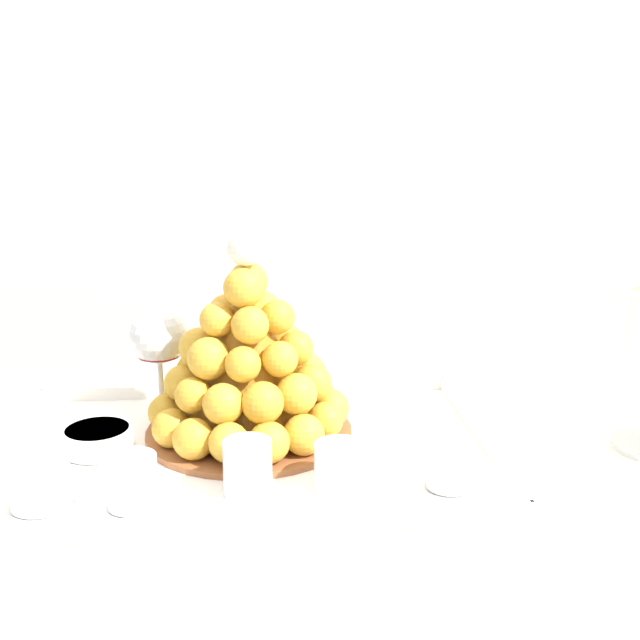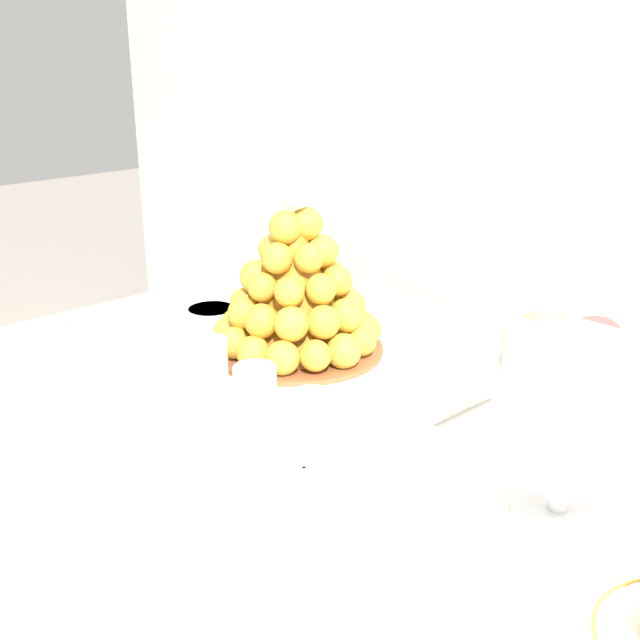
{
  "view_description": "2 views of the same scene",
  "coord_description": "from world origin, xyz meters",
  "views": [
    {
      "loc": [
        -0.25,
        -0.82,
        1.17
      ],
      "look_at": [
        -0.18,
        -0.04,
        0.96
      ],
      "focal_mm": 43.48,
      "sensor_mm": 36.0,
      "label": 1
    },
    {
      "loc": [
        0.6,
        -0.63,
        1.24
      ],
      "look_at": [
        -0.13,
        0.02,
        0.88
      ],
      "focal_mm": 44.9,
      "sensor_mm": 36.0,
      "label": 2
    }
  ],
  "objects": [
    {
      "name": "creme_brulee_ramekin",
      "position": [
        -0.44,
        0.06,
        0.79
      ],
      "size": [
        0.08,
        0.08,
        0.03
      ],
      "color": "white",
      "rests_on": "serving_tray"
    },
    {
      "name": "dessert_cup_centre",
      "position": [
        -0.26,
        -0.07,
        0.8
      ],
      "size": [
        0.05,
        0.05,
        0.06
      ],
      "color": "silver",
      "rests_on": "serving_tray"
    },
    {
      "name": "buffet_table",
      "position": [
        0.0,
        0.0,
        0.66
      ],
      "size": [
        1.36,
        0.85,
        0.77
      ],
      "color": "brown",
      "rests_on": "ground_plane"
    },
    {
      "name": "croquembouche",
      "position": [
        -0.25,
        0.09,
        0.87
      ],
      "size": [
        0.26,
        0.26,
        0.26
      ],
      "color": "brown",
      "rests_on": "serving_tray"
    },
    {
      "name": "dessert_cup_mid_left",
      "position": [
        -0.38,
        -0.08,
        0.8
      ],
      "size": [
        0.05,
        0.05,
        0.05
      ],
      "color": "silver",
      "rests_on": "serving_tray"
    },
    {
      "name": "dessert_cup_left",
      "position": [
        -0.47,
        -0.07,
        0.8
      ],
      "size": [
        0.06,
        0.06,
        0.05
      ],
      "color": "silver",
      "rests_on": "serving_tray"
    },
    {
      "name": "macaron_goblet",
      "position": [
        0.24,
        0.02,
        0.9
      ],
      "size": [
        0.15,
        0.14,
        0.22
      ],
      "color": "white",
      "rests_on": "buffet_table"
    },
    {
      "name": "serving_tray",
      "position": [
        -0.26,
        0.05,
        0.77
      ],
      "size": [
        0.59,
        0.39,
        0.02
      ],
      "color": "white",
      "rests_on": "buffet_table"
    },
    {
      "name": "dessert_cup_mid_right",
      "position": [
        -0.16,
        -0.06,
        0.8
      ],
      "size": [
        0.06,
        0.06,
        0.05
      ],
      "color": "silver",
      "rests_on": "serving_tray"
    },
    {
      "name": "wine_glass",
      "position": [
        -0.37,
        0.16,
        0.88
      ],
      "size": [
        0.08,
        0.08,
        0.16
      ],
      "color": "silver",
      "rests_on": "buffet_table"
    },
    {
      "name": "dessert_cup_right",
      "position": [
        -0.04,
        -0.07,
        0.8
      ],
      "size": [
        0.05,
        0.05,
        0.06
      ],
      "color": "silver",
      "rests_on": "serving_tray"
    }
  ]
}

